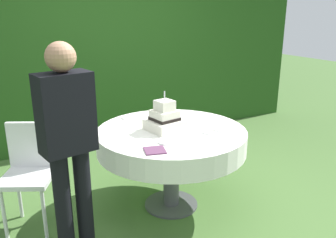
{
  "coord_description": "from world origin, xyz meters",
  "views": [
    {
      "loc": [
        -1.4,
        -2.59,
        1.78
      ],
      "look_at": [
        -0.03,
        0.01,
        0.86
      ],
      "focal_mm": 37.23,
      "sensor_mm": 36.0,
      "label": 1
    }
  ],
  "objects": [
    {
      "name": "serving_plate_far",
      "position": [
        -0.19,
        -0.26,
        0.77
      ],
      "size": [
        0.13,
        0.13,
        0.01
      ],
      "primitive_type": "cylinder",
      "color": "white",
      "rests_on": "cake_table"
    },
    {
      "name": "foliage_hedge",
      "position": [
        0.0,
        2.12,
        1.4
      ],
      "size": [
        6.43,
        0.46,
        2.79
      ],
      "primitive_type": "cube",
      "color": "#234C19",
      "rests_on": "ground_plane"
    },
    {
      "name": "serving_plate_right",
      "position": [
        0.23,
        -0.22,
        0.77
      ],
      "size": [
        0.1,
        0.1,
        0.01
      ],
      "primitive_type": "cylinder",
      "color": "white",
      "rests_on": "cake_table"
    },
    {
      "name": "napkin_stack",
      "position": [
        -0.35,
        -0.38,
        0.77
      ],
      "size": [
        0.19,
        0.19,
        0.01
      ],
      "primitive_type": "cube",
      "rotation": [
        0.0,
        0.0,
        -0.25
      ],
      "color": "#603856",
      "rests_on": "cake_table"
    },
    {
      "name": "serving_plate_near",
      "position": [
        -0.23,
        0.5,
        0.77
      ],
      "size": [
        0.1,
        0.1,
        0.01
      ],
      "primitive_type": "cylinder",
      "color": "white",
      "rests_on": "cake_table"
    },
    {
      "name": "serving_plate_left",
      "position": [
        0.38,
        -0.22,
        0.77
      ],
      "size": [
        0.14,
        0.14,
        0.01
      ],
      "primitive_type": "cylinder",
      "color": "white",
      "rests_on": "cake_table"
    },
    {
      "name": "wedding_cake",
      "position": [
        -0.05,
        0.03,
        0.86
      ],
      "size": [
        0.33,
        0.33,
        0.35
      ],
      "color": "silver",
      "rests_on": "cake_table"
    },
    {
      "name": "ground_plane",
      "position": [
        0.0,
        0.0,
        0.0
      ],
      "size": [
        20.0,
        20.0,
        0.0
      ],
      "primitive_type": "plane",
      "color": "#476B33"
    },
    {
      "name": "garden_chair",
      "position": [
        -1.18,
        0.31,
        0.54
      ],
      "size": [
        0.54,
        0.54,
        0.89
      ],
      "color": "white",
      "rests_on": "ground_plane"
    },
    {
      "name": "standing_person",
      "position": [
        -0.96,
        -0.29,
        0.93
      ],
      "size": [
        0.39,
        0.27,
        1.6
      ],
      "color": "black",
      "rests_on": "ground_plane"
    },
    {
      "name": "cake_table",
      "position": [
        0.0,
        0.0,
        0.66
      ],
      "size": [
        1.34,
        1.34,
        0.76
      ],
      "color": "#4C4C51",
      "rests_on": "ground_plane"
    }
  ]
}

